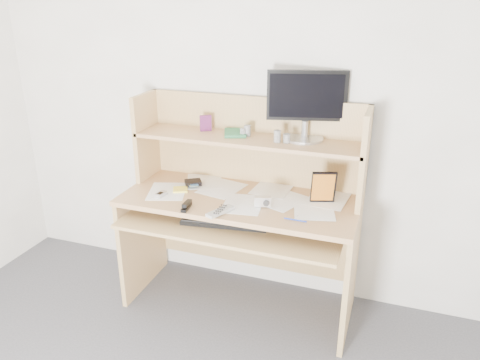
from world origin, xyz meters
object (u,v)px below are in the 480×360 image
(keyboard, at_px, (226,220))
(tv_remote, at_px, (220,211))
(game_case, at_px, (323,187))
(desk, at_px, (244,201))
(monitor, at_px, (306,103))

(keyboard, bearing_deg, tv_remote, -93.99)
(keyboard, xyz_separation_m, game_case, (0.51, 0.22, 0.19))
(desk, height_order, tv_remote, desk)
(tv_remote, bearing_deg, desk, 108.30)
(tv_remote, relative_size, monitor, 0.39)
(tv_remote, bearing_deg, keyboard, 117.55)
(desk, distance_m, keyboard, 0.22)
(tv_remote, xyz_separation_m, game_case, (0.51, 0.32, 0.09))
(desk, relative_size, monitor, 3.08)
(keyboard, relative_size, tv_remote, 2.89)
(keyboard, relative_size, game_case, 2.61)
(keyboard, height_order, game_case, game_case)
(desk, bearing_deg, monitor, 26.28)
(tv_remote, bearing_deg, game_case, 55.19)
(game_case, bearing_deg, monitor, 114.98)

